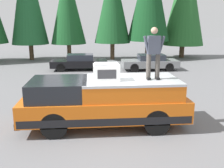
# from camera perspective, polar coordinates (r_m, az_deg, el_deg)

# --- Properties ---
(ground_plane) EXTENTS (90.00, 90.00, 0.00)m
(ground_plane) POSITION_cam_1_polar(r_m,az_deg,el_deg) (8.82, -0.08, -9.70)
(ground_plane) COLOR slate
(pickup_truck) EXTENTS (2.01, 5.54, 1.65)m
(pickup_truck) POSITION_cam_1_polar(r_m,az_deg,el_deg) (8.71, -1.65, -3.87)
(pickup_truck) COLOR orange
(pickup_truck) RESTS_ON ground
(compressor_unit) EXTENTS (0.65, 0.84, 0.56)m
(compressor_unit) POSITION_cam_1_polar(r_m,az_deg,el_deg) (8.28, -1.28, 2.73)
(compressor_unit) COLOR white
(compressor_unit) RESTS_ON pickup_truck
(person_on_truck_bed) EXTENTS (0.29, 0.72, 1.69)m
(person_on_truck_bed) POSITION_cam_1_polar(r_m,az_deg,el_deg) (8.42, 9.26, 7.05)
(person_on_truck_bed) COLOR #423D38
(person_on_truck_bed) RESTS_ON pickup_truck
(parked_car_grey) EXTENTS (1.64, 4.10, 1.16)m
(parked_car_grey) POSITION_cam_1_polar(r_m,az_deg,el_deg) (19.19, 8.48, 4.83)
(parked_car_grey) COLOR gray
(parked_car_grey) RESTS_ON ground
(parked_car_black) EXTENTS (1.64, 4.10, 1.16)m
(parked_car_black) POSITION_cam_1_polar(r_m,az_deg,el_deg) (19.19, -7.28, 4.87)
(parked_car_black) COLOR black
(parked_car_black) RESTS_ON ground
(conifer_center_left) EXTENTS (3.33, 3.33, 8.95)m
(conifer_center_left) POSITION_cam_1_polar(r_m,az_deg,el_deg) (24.30, 0.09, 17.87)
(conifer_center_left) COLOR #4C3826
(conifer_center_left) RESTS_ON ground
(conifer_center_right) EXTENTS (3.25, 3.25, 8.55)m
(conifer_center_right) POSITION_cam_1_polar(r_m,az_deg,el_deg) (24.66, -9.92, 17.04)
(conifer_center_right) COLOR #4C3826
(conifer_center_right) RESTS_ON ground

